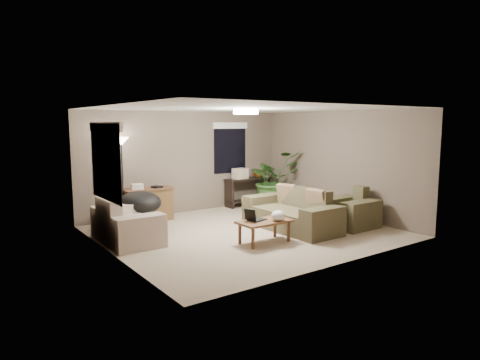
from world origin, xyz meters
TOP-DOWN VIEW (x-y plane):
  - room_shell at (0.00, 0.00)m, footprint 5.50×5.50m
  - main_sofa at (0.96, -0.35)m, footprint 0.95×2.20m
  - throw_pillows at (1.21, -0.35)m, footprint 0.34×1.38m
  - loveseat at (-2.27, 0.71)m, footprint 0.90×1.60m
  - armchair at (2.09, -0.93)m, footprint 0.95×1.00m
  - coffee_table at (-0.19, -0.86)m, footprint 1.00×0.55m
  - laptop at (-0.36, -0.76)m, footprint 0.42×0.30m
  - plastic_bag at (0.01, -1.01)m, footprint 0.31×0.29m
  - desk at (-1.22, 2.09)m, footprint 1.10×0.50m
  - desk_papers at (-1.37, 2.08)m, footprint 0.71×0.30m
  - console_table at (1.71, 2.25)m, footprint 1.30×0.40m
  - pumpkin at (2.06, 2.25)m, footprint 0.29×0.29m
  - cardboard_box at (1.46, 2.25)m, footprint 0.40×0.32m
  - papasan_chair at (-1.66, 1.50)m, footprint 1.10×1.10m
  - floor_lamp at (-1.77, 2.16)m, footprint 0.32×0.32m
  - ceiling_fixture at (0.00, 0.00)m, footprint 0.50×0.50m
  - houseplant at (2.14, 1.68)m, footprint 1.34×1.49m
  - cat_scratching_post at (2.47, 0.42)m, footprint 0.32×0.32m
  - window_left at (-2.73, 0.30)m, footprint 0.05×1.56m
  - window_back at (1.30, 2.48)m, footprint 1.06×0.05m

SIDE VIEW (x-z plane):
  - cat_scratching_post at x=2.47m, z-range -0.04..0.46m
  - main_sofa at x=0.96m, z-range -0.13..0.72m
  - loveseat at x=-2.27m, z-range -0.13..0.72m
  - armchair at x=2.09m, z-range -0.13..0.72m
  - coffee_table at x=-0.19m, z-range 0.15..0.57m
  - desk at x=-1.22m, z-range 0.00..0.75m
  - console_table at x=1.71m, z-range 0.06..0.81m
  - papasan_chair at x=-1.66m, z-range 0.07..0.86m
  - laptop at x=-0.36m, z-range 0.36..0.60m
  - plastic_bag at x=0.01m, z-range 0.42..0.61m
  - houseplant at x=2.14m, z-range 0.00..1.16m
  - throw_pillows at x=1.21m, z-range 0.42..0.88m
  - desk_papers at x=-1.37m, z-range 0.74..0.86m
  - pumpkin at x=2.06m, z-range 0.75..0.94m
  - cardboard_box at x=1.46m, z-range 0.75..1.03m
  - room_shell at x=0.00m, z-range -1.50..4.00m
  - floor_lamp at x=-1.77m, z-range 0.64..2.55m
  - window_left at x=-2.73m, z-range 1.12..2.45m
  - window_back at x=1.30m, z-range 1.12..2.45m
  - ceiling_fixture at x=0.00m, z-range 2.39..2.49m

